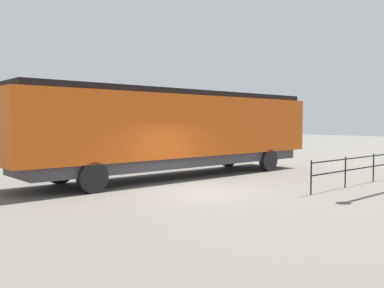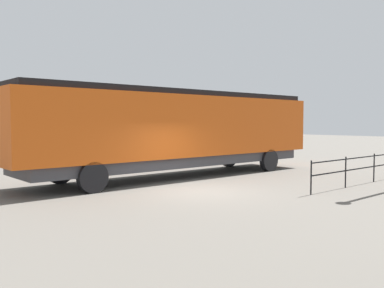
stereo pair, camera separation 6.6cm
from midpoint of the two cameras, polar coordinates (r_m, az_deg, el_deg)
The scene contains 3 objects.
ground_plane at distance 14.76m, azimuth 1.31°, elevation -6.59°, with size 120.00×120.00×0.00m, color #666059.
locomotive at distance 18.74m, azimuth -1.05°, elevation 2.18°, with size 3.10×15.17×3.85m.
platform_fence at distance 18.56m, azimuth 24.03°, elevation -2.46°, with size 0.05×9.25×1.18m.
Camera 2 is at (10.78, -9.76, 2.48)m, focal length 38.47 mm.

